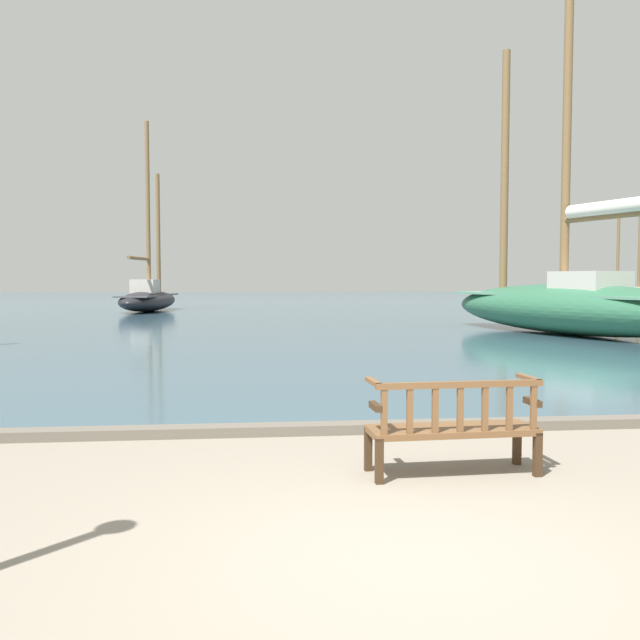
# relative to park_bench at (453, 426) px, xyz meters

# --- Properties ---
(ground_plane) EXTENTS (160.00, 160.00, 0.00)m
(ground_plane) POSITION_rel_park_bench_xyz_m (-0.84, -1.94, -0.47)
(ground_plane) COLOR gray
(harbor_water) EXTENTS (100.00, 80.00, 0.08)m
(harbor_water) POSITION_rel_park_bench_xyz_m (-0.84, 42.06, -0.43)
(harbor_water) COLOR #385666
(harbor_water) RESTS_ON ground
(quay_edge_kerb) EXTENTS (40.00, 0.30, 0.12)m
(quay_edge_kerb) POSITION_rel_park_bench_xyz_m (-0.84, 1.91, -0.41)
(quay_edge_kerb) COLOR #675F54
(quay_edge_kerb) RESTS_ON ground
(park_bench) EXTENTS (1.63, 0.60, 0.92)m
(park_bench) POSITION_rel_park_bench_xyz_m (0.00, 0.00, 0.00)
(park_bench) COLOR #3D2A19
(park_bench) RESTS_ON ground
(sailboat_mid_port) EXTENTS (5.95, 11.53, 14.13)m
(sailboat_mid_port) POSITION_rel_park_bench_xyz_m (8.28, 15.04, 0.69)
(sailboat_mid_port) COLOR #2D6647
(sailboat_mid_port) RESTS_ON harbor_water
(sailboat_nearest_starboard) EXTENTS (3.24, 7.91, 10.08)m
(sailboat_nearest_starboard) POSITION_rel_park_bench_xyz_m (-7.12, 32.31, 0.39)
(sailboat_nearest_starboard) COLOR black
(sailboat_nearest_starboard) RESTS_ON harbor_water
(sailboat_centre_channel) EXTENTS (6.66, 3.28, 6.25)m
(sailboat_centre_channel) POSITION_rel_park_bench_xyz_m (19.91, 30.98, 0.22)
(sailboat_centre_channel) COLOR #2D6647
(sailboat_centre_channel) RESTS_ON harbor_water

